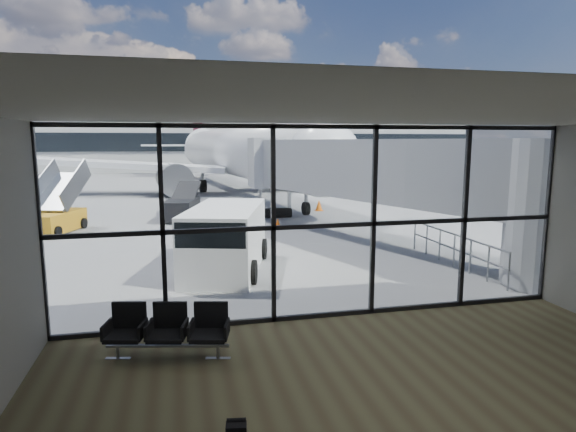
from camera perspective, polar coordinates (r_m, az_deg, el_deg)
name	(u,v)px	position (r m, az deg, el deg)	size (l,w,h in m)	color
ground	(209,181)	(50.67, -9.38, 4.07)	(220.00, 220.00, 0.00)	slate
lounge_shell	(434,254)	(6.65, 16.90, -4.28)	(12.02, 8.01, 4.51)	brown
glass_curtain_wall	(325,224)	(11.06, 4.35, -0.91)	(12.10, 0.12, 4.50)	white
jet_bridge	(390,176)	(19.34, 12.00, 4.63)	(8.00, 16.50, 4.33)	#A9ABAE
apron_railing	(454,245)	(16.84, 19.09, -3.29)	(0.06, 5.46, 1.11)	gray
far_terminal	(194,141)	(72.42, -11.11, 8.75)	(80.00, 12.20, 11.00)	silver
tree_3	(17,138)	(85.74, -29.49, 8.06)	(4.95, 4.95, 7.12)	#382619
tree_4	(58,134)	(84.29, -25.56, 8.76)	(5.61, 5.61, 8.07)	#382619
tree_5	(99,130)	(83.24, -21.51, 9.45)	(6.27, 6.27, 9.03)	#382619
seating_row	(169,328)	(9.75, -13.97, -12.74)	(2.34, 1.13, 1.04)	gray
airliner	(235,153)	(41.53, -6.27, 7.48)	(34.52, 40.19, 10.38)	white
service_van	(225,239)	(15.44, -7.48, -2.67)	(3.27, 5.11, 2.06)	white
belt_loader	(182,208)	(26.16, -12.46, 0.97)	(2.27, 4.27, 1.87)	black
mobile_stairs	(53,218)	(24.52, -26.11, -0.25)	(2.77, 4.04, 2.60)	#C28316
traffic_cone_a	(278,224)	(22.64, -1.23, -0.99)	(0.37, 0.37, 0.53)	#FF5F0D
traffic_cone_b	(237,234)	(20.40, -6.05, -2.11)	(0.38, 0.38, 0.54)	#F5530C
traffic_cone_c	(319,205)	(28.87, 3.68, 1.26)	(0.46, 0.46, 0.66)	orange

